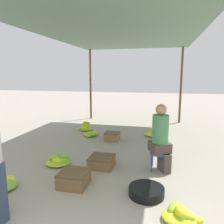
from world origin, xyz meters
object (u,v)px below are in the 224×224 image
object	(u,v)px
crate_near	(102,162)
banana_pile_left_2	(86,128)
banana_pile_right_1	(155,133)
crate_far	(112,136)
crate_mid	(74,179)
stool	(159,155)
vendor_seated	(161,137)
basin_black	(146,191)
banana_pile_right_2	(162,126)
banana_pile_left_3	(91,134)
banana_pile_right_0	(181,216)
banana_pile_left_1	(58,160)

from	to	relation	value
crate_near	banana_pile_left_2	bearing A→B (deg)	115.78
banana_pile_right_1	crate_far	bearing A→B (deg)	-149.49
banana_pile_right_1	crate_mid	world-z (taller)	banana_pile_right_1
stool	vendor_seated	xyz separation A→B (m)	(0.02, -0.01, 0.35)
banana_pile_left_2	crate_mid	world-z (taller)	banana_pile_left_2
basin_black	banana_pile_left_2	world-z (taller)	banana_pile_left_2
banana_pile_right_2	banana_pile_left_3	bearing A→B (deg)	-144.34
banana_pile_right_0	crate_far	distance (m)	3.45
stool	crate_mid	bearing A→B (deg)	-145.01
stool	basin_black	distance (m)	1.01
banana_pile_right_0	crate_mid	xyz separation A→B (m)	(-1.62, 0.53, 0.05)
stool	banana_pile_right_2	distance (m)	3.32
banana_pile_left_1	banana_pile_right_2	size ratio (longest dim) A/B	1.10
crate_far	banana_pile_right_2	bearing A→B (deg)	51.84
vendor_seated	crate_far	distance (m)	2.14
banana_pile_left_2	banana_pile_right_2	bearing A→B (deg)	20.02
basin_black	banana_pile_left_3	xyz separation A→B (m)	(-1.79, 2.83, -0.00)
banana_pile_left_2	banana_pile_right_1	world-z (taller)	banana_pile_left_2
basin_black	banana_pile_right_2	world-z (taller)	banana_pile_right_2
banana_pile_left_1	banana_pile_right_1	world-z (taller)	banana_pile_right_1
vendor_seated	banana_pile_right_2	xyz separation A→B (m)	(0.05, 3.32, -0.56)
banana_pile_right_2	banana_pile_left_1	bearing A→B (deg)	-120.04
banana_pile_right_1	banana_pile_right_2	world-z (taller)	banana_pile_right_1
vendor_seated	crate_far	world-z (taller)	vendor_seated
basin_black	banana_pile_right_2	bearing A→B (deg)	86.89
vendor_seated	crate_near	distance (m)	1.24
banana_pile_left_3	crate_far	xyz separation A→B (m)	(0.68, -0.25, 0.05)
banana_pile_right_2	banana_pile_left_2	bearing A→B (deg)	-159.98
crate_near	basin_black	bearing A→B (deg)	-42.51
banana_pile_right_1	crate_mid	bearing A→B (deg)	-110.20
vendor_seated	banana_pile_right_2	bearing A→B (deg)	89.16
crate_near	banana_pile_right_2	bearing A→B (deg)	71.41
banana_pile_left_3	crate_near	world-z (taller)	crate_near
banana_pile_left_2	banana_pile_right_1	bearing A→B (deg)	-4.53
banana_pile_right_1	crate_far	world-z (taller)	banana_pile_right_1
vendor_seated	crate_near	bearing A→B (deg)	-173.98
basin_black	crate_mid	xyz separation A→B (m)	(-1.17, 0.04, 0.05)
banana_pile_left_3	banana_pile_right_2	xyz separation A→B (m)	(2.02, 1.45, 0.01)
basin_black	banana_pile_left_3	distance (m)	3.35
banana_pile_left_2	banana_pile_left_1	bearing A→B (deg)	-82.28
vendor_seated	banana_pile_left_3	distance (m)	2.78
banana_pile_left_2	crate_near	bearing A→B (deg)	-64.22
banana_pile_right_2	crate_mid	world-z (taller)	crate_mid
stool	crate_far	distance (m)	2.06
vendor_seated	banana_pile_right_1	distance (m)	2.35
banana_pile_left_1	banana_pile_left_3	world-z (taller)	banana_pile_left_1
crate_near	crate_far	xyz separation A→B (m)	(-0.18, 1.73, 0.01)
banana_pile_left_3	banana_pile_right_2	bearing A→B (deg)	35.66
banana_pile_left_1	banana_pile_right_1	size ratio (longest dim) A/B	0.89
banana_pile_left_1	banana_pile_left_2	distance (m)	2.67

